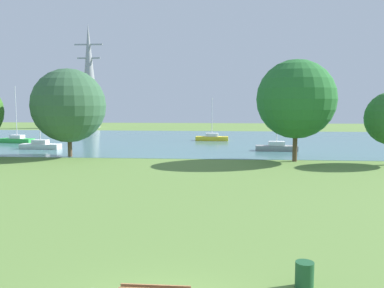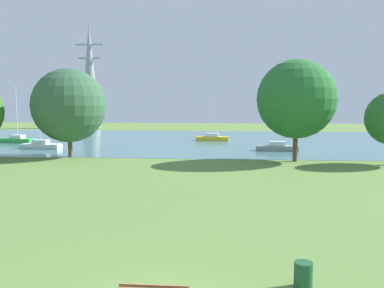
{
  "view_description": "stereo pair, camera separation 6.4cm",
  "coord_description": "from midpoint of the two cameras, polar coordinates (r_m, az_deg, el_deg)",
  "views": [
    {
      "loc": [
        1.7,
        -9.51,
        5.57
      ],
      "look_at": [
        -0.69,
        20.03,
        2.54
      ],
      "focal_mm": 37.51,
      "sensor_mm": 36.0,
      "label": 1
    },
    {
      "loc": [
        1.77,
        -9.51,
        5.57
      ],
      "look_at": [
        -0.69,
        20.03,
        2.54
      ],
      "focal_mm": 37.51,
      "sensor_mm": 36.0,
      "label": 2
    }
  ],
  "objects": [
    {
      "name": "sailboat_green",
      "position": [
        61.33,
        -23.5,
        0.6
      ],
      "size": [
        4.99,
        2.32,
        7.87
      ],
      "color": "green",
      "rests_on": "water_surface"
    },
    {
      "name": "water_surface",
      "position": [
        59.8,
        3.07,
        0.51
      ],
      "size": [
        140.0,
        40.0,
        0.02
      ],
      "primitive_type": "cube",
      "color": "slate",
      "rests_on": "ground"
    },
    {
      "name": "sailboat_gray",
      "position": [
        47.79,
        12.01,
        -0.4
      ],
      "size": [
        4.84,
        1.64,
        7.91
      ],
      "color": "gray",
      "rests_on": "water_surface"
    },
    {
      "name": "litter_bin",
      "position": [
        13.17,
        15.68,
        -17.5
      ],
      "size": [
        0.56,
        0.56,
        0.8
      ],
      "primitive_type": "cylinder",
      "color": "#1E512D",
      "rests_on": "ground"
    },
    {
      "name": "sailboat_yellow",
      "position": [
        59.53,
        2.94,
        0.91
      ],
      "size": [
        4.84,
        1.64,
        6.34
      ],
      "color": "yellow",
      "rests_on": "water_surface"
    },
    {
      "name": "electricity_pylon",
      "position": [
        94.48,
        -14.29,
        9.35
      ],
      "size": [
        6.4,
        4.4,
        23.25
      ],
      "color": "gray",
      "rests_on": "ground"
    },
    {
      "name": "sailboat_white",
      "position": [
        52.12,
        -20.65,
        -0.14
      ],
      "size": [
        4.84,
        1.63,
        7.93
      ],
      "color": "white",
      "rests_on": "water_surface"
    },
    {
      "name": "tree_mid_shore",
      "position": [
        43.32,
        -17.05,
        5.24
      ],
      "size": [
        7.58,
        7.58,
        9.1
      ],
      "color": "brown",
      "rests_on": "ground"
    },
    {
      "name": "tree_east_far",
      "position": [
        39.32,
        14.67,
        6.19
      ],
      "size": [
        7.47,
        7.47,
        9.68
      ],
      "color": "brown",
      "rests_on": "ground"
    },
    {
      "name": "ground_plane",
      "position": [
        32.05,
        1.58,
        -4.16
      ],
      "size": [
        160.0,
        160.0,
        0.0
      ],
      "primitive_type": "plane",
      "color": "olive"
    }
  ]
}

